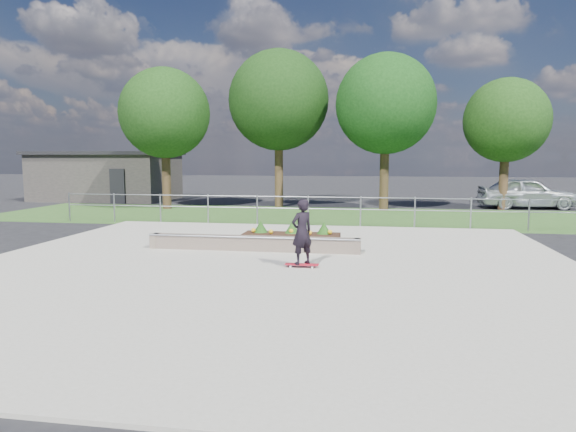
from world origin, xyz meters
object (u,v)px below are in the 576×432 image
object	(u,v)px
grind_ledge	(253,243)
skateboarder	(302,232)
parked_car	(526,193)
planter_bed	(291,236)

from	to	relation	value
grind_ledge	skateboarder	bearing A→B (deg)	-50.28
grind_ledge	parked_car	bearing A→B (deg)	52.08
skateboarder	parked_car	bearing A→B (deg)	59.75
skateboarder	parked_car	distance (m)	18.97
planter_bed	parked_car	bearing A→B (deg)	50.94
planter_bed	parked_car	world-z (taller)	parked_car
planter_bed	parked_car	distance (m)	16.49
grind_ledge	planter_bed	size ratio (longest dim) A/B	2.00
parked_car	planter_bed	bearing A→B (deg)	137.61
planter_bed	skateboarder	size ratio (longest dim) A/B	1.84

